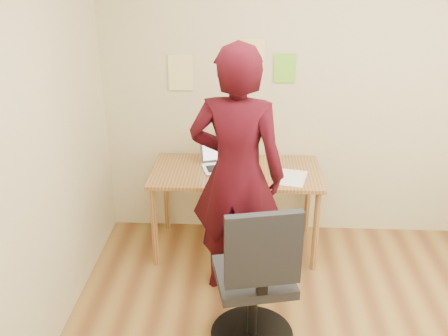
# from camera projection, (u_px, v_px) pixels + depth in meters

# --- Properties ---
(room) EXTENTS (3.58, 3.58, 2.78)m
(room) POSITION_uv_depth(u_px,v_px,m) (342.00, 174.00, 2.60)
(room) COLOR brown
(room) RESTS_ON ground
(desk) EXTENTS (1.40, 0.70, 0.74)m
(desk) POSITION_uv_depth(u_px,v_px,m) (236.00, 180.00, 4.17)
(desk) COLOR #A26F38
(desk) RESTS_ON ground
(laptop) EXTENTS (0.42, 0.39, 0.25)m
(laptop) POSITION_uv_depth(u_px,v_px,m) (223.00, 161.00, 4.19)
(laptop) COLOR silver
(laptop) RESTS_ON desk
(paper_sheet) EXTENTS (0.29, 0.36, 0.00)m
(paper_sheet) POSITION_uv_depth(u_px,v_px,m) (291.00, 178.00, 4.00)
(paper_sheet) COLOR white
(paper_sheet) RESTS_ON desk
(phone) EXTENTS (0.10, 0.14, 0.01)m
(phone) POSITION_uv_depth(u_px,v_px,m) (253.00, 181.00, 3.93)
(phone) COLOR black
(phone) RESTS_ON desk
(wall_note_left) EXTENTS (0.21, 0.00, 0.30)m
(wall_note_left) POSITION_uv_depth(u_px,v_px,m) (181.00, 73.00, 4.19)
(wall_note_left) COLOR #E8D48B
(wall_note_left) RESTS_ON room
(wall_note_mid) EXTENTS (0.21, 0.00, 0.30)m
(wall_note_mid) POSITION_uv_depth(u_px,v_px,m) (252.00, 58.00, 4.10)
(wall_note_mid) COLOR #E8D48B
(wall_note_mid) RESTS_ON room
(wall_note_right) EXTENTS (0.18, 0.00, 0.24)m
(wall_note_right) POSITION_uv_depth(u_px,v_px,m) (285.00, 68.00, 4.13)
(wall_note_right) COLOR #71CA2D
(wall_note_right) RESTS_ON room
(office_chair) EXTENTS (0.56, 0.58, 1.08)m
(office_chair) POSITION_uv_depth(u_px,v_px,m) (256.00, 288.00, 3.15)
(office_chair) COLOR black
(office_chair) RESTS_ON ground
(person) EXTENTS (0.76, 0.57, 1.90)m
(person) POSITION_uv_depth(u_px,v_px,m) (237.00, 175.00, 3.55)
(person) COLOR #33060F
(person) RESTS_ON ground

